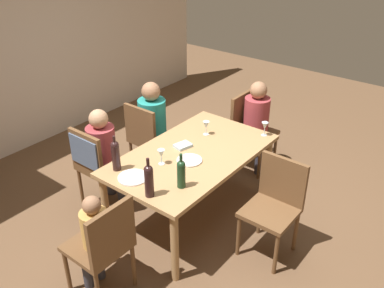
{
  "coord_description": "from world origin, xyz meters",
  "views": [
    {
      "loc": [
        -2.75,
        -2.15,
        2.8
      ],
      "look_at": [
        0.0,
        0.0,
        0.85
      ],
      "focal_mm": 39.41,
      "sensor_mm": 36.0,
      "label": 1
    }
  ],
  "objects": [
    {
      "name": "dinner_plate_host",
      "position": [
        -0.13,
        -0.07,
        0.76
      ],
      "size": [
        0.24,
        0.24,
        0.01
      ],
      "primitive_type": "cylinder",
      "color": "silver",
      "rests_on": "dining_table"
    },
    {
      "name": "rear_room_partition",
      "position": [
        0.0,
        2.69,
        1.35
      ],
      "size": [
        6.4,
        0.12,
        2.7
      ],
      "primitive_type": "cube",
      "color": "beige",
      "rests_on": "ground_plane"
    },
    {
      "name": "wine_bottle_dark_red",
      "position": [
        -0.5,
        -0.27,
        0.89
      ],
      "size": [
        0.07,
        0.07,
        0.32
      ],
      "color": "#19381E",
      "rests_on": "dining_table"
    },
    {
      "name": "person_man_guest",
      "position": [
        1.22,
        -0.03,
        0.65
      ],
      "size": [
        0.3,
        0.34,
        1.11
      ],
      "rotation": [
        0.0,
        0.0,
        3.14
      ],
      "color": "#33333D",
      "rests_on": "ground_plane"
    },
    {
      "name": "person_woman_host",
      "position": [
        0.4,
        0.87,
        0.66
      ],
      "size": [
        0.36,
        0.32,
        1.15
      ],
      "rotation": [
        0.0,
        0.0,
        -1.57
      ],
      "color": "#33333D",
      "rests_on": "ground_plane"
    },
    {
      "name": "chair_near",
      "position": [
        0.09,
        -0.87,
        0.53
      ],
      "size": [
        0.44,
        0.44,
        0.92
      ],
      "rotation": [
        0.0,
        0.0,
        1.57
      ],
      "color": "brown",
      "rests_on": "ground_plane"
    },
    {
      "name": "person_child_small",
      "position": [
        -1.22,
        0.02,
        0.56
      ],
      "size": [
        0.22,
        0.25,
        0.94
      ],
      "color": "#33333D",
      "rests_on": "ground_plane"
    },
    {
      "name": "folded_napkin",
      "position": [
        0.04,
        0.14,
        0.77
      ],
      "size": [
        0.18,
        0.15,
        0.03
      ],
      "primitive_type": "cube",
      "rotation": [
        0.0,
        0.0,
        -0.23
      ],
      "color": "#ADC6D6",
      "rests_on": "dining_table"
    },
    {
      "name": "chair_right_end",
      "position": [
        1.22,
        0.09,
        0.53
      ],
      "size": [
        0.44,
        0.44,
        0.92
      ],
      "rotation": [
        0.0,
        0.0,
        3.14
      ],
      "color": "brown",
      "rests_on": "ground_plane"
    },
    {
      "name": "wine_glass_near_left",
      "position": [
        -0.33,
        0.1,
        0.86
      ],
      "size": [
        0.07,
        0.07,
        0.15
      ],
      "color": "silver",
      "rests_on": "dining_table"
    },
    {
      "name": "wine_glass_centre",
      "position": [
        0.39,
        0.12,
        0.86
      ],
      "size": [
        0.07,
        0.07,
        0.15
      ],
      "color": "silver",
      "rests_on": "dining_table"
    },
    {
      "name": "dining_table",
      "position": [
        0.0,
        0.0,
        0.67
      ],
      "size": [
        1.68,
        0.98,
        0.75
      ],
      "color": "#A87F51",
      "rests_on": "ground_plane"
    },
    {
      "name": "dinner_plate_guest_left",
      "position": [
        -0.66,
        0.14,
        0.76
      ],
      "size": [
        0.26,
        0.26,
        0.01
      ],
      "primitive_type": "cylinder",
      "color": "white",
      "rests_on": "dining_table"
    },
    {
      "name": "chair_far_left",
      "position": [
        -0.5,
        0.87,
        0.59
      ],
      "size": [
        0.46,
        0.44,
        0.92
      ],
      "rotation": [
        0.0,
        0.0,
        -1.57
      ],
      "color": "brown",
      "rests_on": "ground_plane"
    },
    {
      "name": "chair_left_end",
      "position": [
        -1.22,
        -0.09,
        0.53
      ],
      "size": [
        0.44,
        0.44,
        0.92
      ],
      "color": "brown",
      "rests_on": "ground_plane"
    },
    {
      "name": "chair_far_right",
      "position": [
        0.29,
        0.87,
        0.53
      ],
      "size": [
        0.44,
        0.44,
        0.92
      ],
      "rotation": [
        0.0,
        0.0,
        -1.57
      ],
      "color": "brown",
      "rests_on": "ground_plane"
    },
    {
      "name": "wine_bottle_tall_green",
      "position": [
        -0.64,
        0.35,
        0.91
      ],
      "size": [
        0.07,
        0.07,
        0.34
      ],
      "color": "black",
      "rests_on": "dining_table"
    },
    {
      "name": "ground_plane",
      "position": [
        0.0,
        0.0,
        0.0
      ],
      "size": [
        10.0,
        10.0,
        0.0
      ],
      "primitive_type": "plane",
      "color": "brown"
    },
    {
      "name": "person_man_bearded",
      "position": [
        -0.35,
        0.87,
        0.64
      ],
      "size": [
        0.33,
        0.29,
        1.1
      ],
      "rotation": [
        0.0,
        0.0,
        -1.57
      ],
      "color": "#33333D",
      "rests_on": "ground_plane"
    },
    {
      "name": "wine_glass_near_right",
      "position": [
        0.75,
        -0.36,
        0.86
      ],
      "size": [
        0.07,
        0.07,
        0.15
      ],
      "color": "silver",
      "rests_on": "dining_table"
    },
    {
      "name": "wine_bottle_short_olive",
      "position": [
        -0.75,
        -0.15,
        0.91
      ],
      "size": [
        0.08,
        0.08,
        0.35
      ],
      "color": "black",
      "rests_on": "dining_table"
    }
  ]
}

